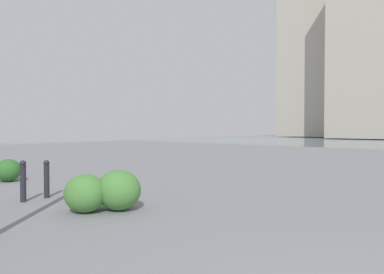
% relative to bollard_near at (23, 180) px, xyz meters
% --- Properties ---
extents(building_annex, '(11.08, 14.00, 28.69)m').
position_rel_bollard_near_xyz_m(building_annex, '(8.41, -60.62, 13.88)').
color(building_annex, '#B2A899').
rests_on(building_annex, ground).
extents(building_highrise, '(12.61, 10.58, 37.18)m').
position_rel_bollard_near_xyz_m(building_highrise, '(20.33, -66.05, 17.09)').
color(building_highrise, '#B2A899').
rests_on(building_highrise, ground).
extents(bollard_near, '(0.13, 0.13, 0.89)m').
position_rel_bollard_near_xyz_m(bollard_near, '(0.00, 0.00, 0.00)').
color(bollard_near, '#232328').
rests_on(bollard_near, ground).
extents(bollard_mid, '(0.13, 0.13, 0.86)m').
position_rel_bollard_near_xyz_m(bollard_mid, '(0.06, -0.53, -0.02)').
color(bollard_mid, '#232328').
rests_on(bollard_mid, ground).
extents(shrub_low, '(0.78, 0.71, 0.67)m').
position_rel_bollard_near_xyz_m(shrub_low, '(3.24, -0.83, -0.13)').
color(shrub_low, '#2D6628').
rests_on(shrub_low, ground).
extents(shrub_round, '(0.84, 0.75, 0.71)m').
position_rel_bollard_near_xyz_m(shrub_round, '(-1.79, -0.43, -0.11)').
color(shrub_round, '#477F38').
rests_on(shrub_round, ground).
extents(shrub_wide, '(0.91, 0.81, 0.77)m').
position_rel_bollard_near_xyz_m(shrub_wide, '(-2.10, -0.95, -0.08)').
color(shrub_wide, '#477F38').
rests_on(shrub_wide, ground).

